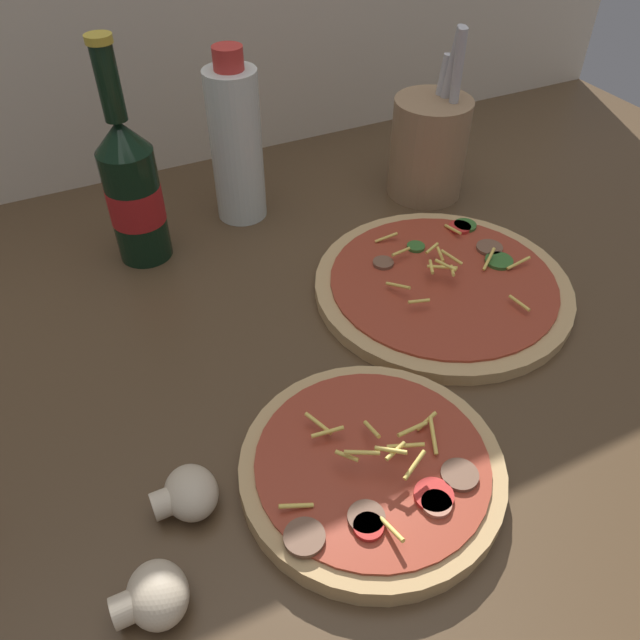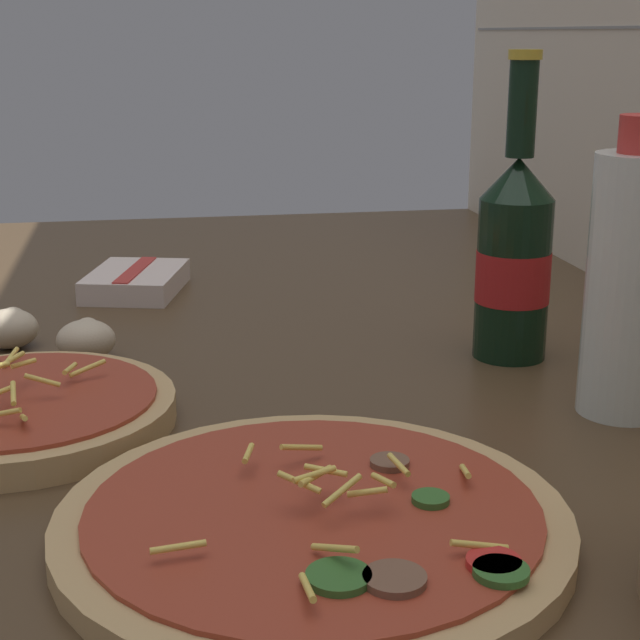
# 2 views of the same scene
# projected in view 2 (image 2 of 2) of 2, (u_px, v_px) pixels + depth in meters

# --- Properties ---
(counter_slab) EXTENTS (1.60, 0.90, 0.03)m
(counter_slab) POSITION_uv_depth(u_px,v_px,m) (229.00, 424.00, 0.73)
(counter_slab) COLOR #4C3823
(counter_slab) RESTS_ON ground
(pizza_near) EXTENTS (0.22, 0.22, 0.05)m
(pizza_near) POSITION_uv_depth(u_px,v_px,m) (18.00, 411.00, 0.70)
(pizza_near) COLOR tan
(pizza_near) RESTS_ON counter_slab
(pizza_far) EXTENTS (0.29, 0.29, 0.04)m
(pizza_far) POSITION_uv_depth(u_px,v_px,m) (314.00, 522.00, 0.54)
(pizza_far) COLOR tan
(pizza_far) RESTS_ON counter_slab
(beer_bottle) EXTENTS (0.06, 0.06, 0.26)m
(beer_bottle) POSITION_uv_depth(u_px,v_px,m) (514.00, 254.00, 0.82)
(beer_bottle) COLOR black
(beer_bottle) RESTS_ON counter_slab
(oil_bottle) EXTENTS (0.06, 0.06, 0.22)m
(oil_bottle) POSITION_uv_depth(u_px,v_px,m) (631.00, 281.00, 0.70)
(oil_bottle) COLOR silver
(oil_bottle) RESTS_ON counter_slab
(mushroom_left) EXTENTS (0.05, 0.05, 0.04)m
(mushroom_left) POSITION_uv_depth(u_px,v_px,m) (10.00, 328.00, 0.87)
(mushroom_left) COLOR beige
(mushroom_left) RESTS_ON counter_slab
(mushroom_right) EXTENTS (0.05, 0.05, 0.03)m
(mushroom_right) POSITION_uv_depth(u_px,v_px,m) (86.00, 339.00, 0.84)
(mushroom_right) COLOR beige
(mushroom_right) RESTS_ON counter_slab
(dish_towel) EXTENTS (0.15, 0.12, 0.03)m
(dish_towel) POSITION_uv_depth(u_px,v_px,m) (136.00, 281.00, 1.06)
(dish_towel) COLOR beige
(dish_towel) RESTS_ON counter_slab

